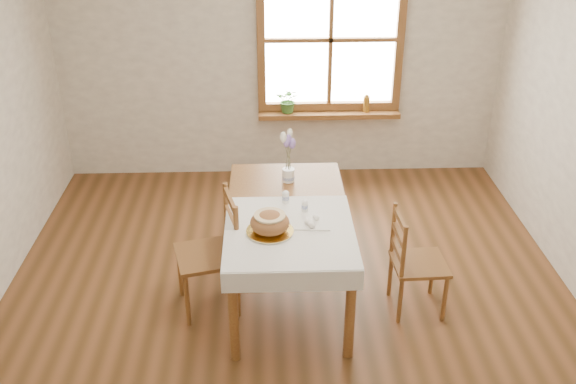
% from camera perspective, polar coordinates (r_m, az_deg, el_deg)
% --- Properties ---
extents(ground, '(5.00, 5.00, 0.00)m').
position_cam_1_polar(ground, '(4.93, 0.13, -10.95)').
color(ground, brown).
rests_on(ground, ground).
extents(room_walls, '(4.60, 5.10, 2.65)m').
position_cam_1_polar(room_walls, '(4.08, 0.15, 8.06)').
color(room_walls, white).
rests_on(room_walls, ground).
extents(window, '(1.46, 0.08, 1.46)m').
position_cam_1_polar(window, '(6.54, 3.80, 13.36)').
color(window, brown).
rests_on(window, ground).
extents(window_sill, '(1.46, 0.20, 0.05)m').
position_cam_1_polar(window_sill, '(6.71, 3.66, 6.92)').
color(window_sill, brown).
rests_on(window_sill, ground).
extents(dining_table, '(0.90, 1.60, 0.75)m').
position_cam_1_polar(dining_table, '(4.79, 0.00, -2.48)').
color(dining_table, brown).
rests_on(dining_table, ground).
extents(table_linen, '(0.91, 0.99, 0.01)m').
position_cam_1_polar(table_linen, '(4.49, 0.14, -3.46)').
color(table_linen, white).
rests_on(table_linen, dining_table).
extents(chair_left, '(0.55, 0.54, 0.94)m').
position_cam_1_polar(chair_left, '(4.80, -7.27, -5.47)').
color(chair_left, brown).
rests_on(chair_left, ground).
extents(chair_right, '(0.42, 0.40, 0.83)m').
position_cam_1_polar(chair_right, '(4.86, 11.61, -6.11)').
color(chair_right, brown).
rests_on(chair_right, ground).
extents(bread_plate, '(0.39, 0.39, 0.02)m').
position_cam_1_polar(bread_plate, '(4.45, -1.62, -3.52)').
color(bread_plate, white).
rests_on(bread_plate, table_linen).
extents(bread_loaf, '(0.27, 0.27, 0.15)m').
position_cam_1_polar(bread_loaf, '(4.41, -1.64, -2.59)').
color(bread_loaf, brown).
rests_on(bread_loaf, bread_plate).
extents(egg_napkin, '(0.27, 0.23, 0.01)m').
position_cam_1_polar(egg_napkin, '(4.57, 2.17, -2.72)').
color(egg_napkin, white).
rests_on(egg_napkin, table_linen).
extents(eggs, '(0.21, 0.19, 0.04)m').
position_cam_1_polar(eggs, '(4.55, 2.18, -2.42)').
color(eggs, white).
rests_on(eggs, egg_napkin).
extents(salt_shaker, '(0.06, 0.06, 0.10)m').
position_cam_1_polar(salt_shaker, '(4.80, -0.20, -0.42)').
color(salt_shaker, white).
rests_on(salt_shaker, table_linen).
extents(pepper_shaker, '(0.06, 0.06, 0.09)m').
position_cam_1_polar(pepper_shaker, '(4.70, 1.49, -1.21)').
color(pepper_shaker, white).
rests_on(pepper_shaker, table_linen).
extents(flower_vase, '(0.11, 0.11, 0.11)m').
position_cam_1_polar(flower_vase, '(5.13, 0.04, 1.43)').
color(flower_vase, white).
rests_on(flower_vase, dining_table).
extents(lavender_bouquet, '(0.17, 0.17, 0.32)m').
position_cam_1_polar(lavender_bouquet, '(5.03, 0.04, 3.63)').
color(lavender_bouquet, '#795DA5').
rests_on(lavender_bouquet, flower_vase).
extents(potted_plant, '(0.30, 0.32, 0.20)m').
position_cam_1_polar(potted_plant, '(6.64, 0.05, 7.91)').
color(potted_plant, '#396729').
rests_on(potted_plant, window_sill).
extents(amber_bottle, '(0.08, 0.08, 0.18)m').
position_cam_1_polar(amber_bottle, '(6.72, 6.98, 7.86)').
color(amber_bottle, '#9A671C').
rests_on(amber_bottle, window_sill).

